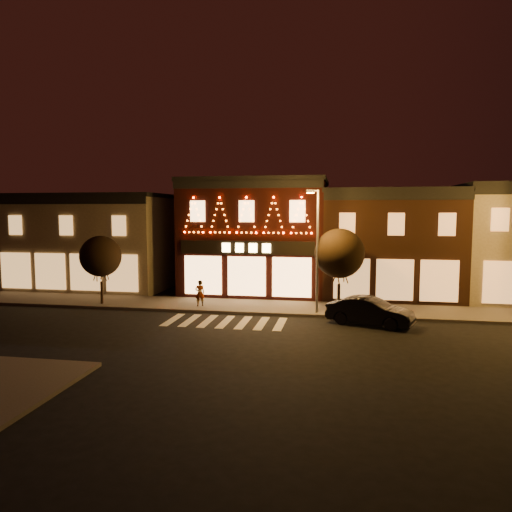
# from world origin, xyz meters

# --- Properties ---
(ground) EXTENTS (120.00, 120.00, 0.00)m
(ground) POSITION_xyz_m (0.00, 0.00, 0.00)
(ground) COLOR black
(ground) RESTS_ON ground
(sidewalk_far) EXTENTS (44.00, 4.00, 0.15)m
(sidewalk_far) POSITION_xyz_m (2.00, 8.00, 0.07)
(sidewalk_far) COLOR #47423D
(sidewalk_far) RESTS_ON ground
(building_left) EXTENTS (12.20, 8.28, 7.30)m
(building_left) POSITION_xyz_m (-13.00, 13.99, 3.66)
(building_left) COLOR #6E634E
(building_left) RESTS_ON ground
(building_pulp) EXTENTS (10.20, 8.34, 8.30)m
(building_pulp) POSITION_xyz_m (0.00, 13.98, 4.16)
(building_pulp) COLOR black
(building_pulp) RESTS_ON ground
(building_right_a) EXTENTS (9.20, 8.28, 7.50)m
(building_right_a) POSITION_xyz_m (9.50, 13.99, 3.76)
(building_right_a) COLOR #361D13
(building_right_a) RESTS_ON ground
(streetlamp_mid) EXTENTS (0.66, 1.61, 7.07)m
(streetlamp_mid) POSITION_xyz_m (4.75, 6.40, 4.30)
(streetlamp_mid) COLOR #59595E
(streetlamp_mid) RESTS_ON sidewalk_far
(tree_left) EXTENTS (2.58, 2.58, 4.32)m
(tree_left) POSITION_xyz_m (-8.78, 6.88, 3.17)
(tree_left) COLOR black
(tree_left) RESTS_ON sidewalk_far
(tree_right) EXTENTS (2.91, 2.91, 4.86)m
(tree_right) POSITION_xyz_m (6.05, 7.28, 3.55)
(tree_right) COLOR black
(tree_right) RESTS_ON sidewalk_far
(dark_sedan) EXTENTS (4.73, 2.97, 1.47)m
(dark_sedan) POSITION_xyz_m (7.69, 4.65, 0.74)
(dark_sedan) COLOR black
(dark_sedan) RESTS_ON ground
(pedestrian) EXTENTS (0.69, 0.59, 1.61)m
(pedestrian) POSITION_xyz_m (-2.42, 7.25, 0.96)
(pedestrian) COLOR gray
(pedestrian) RESTS_ON sidewalk_far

